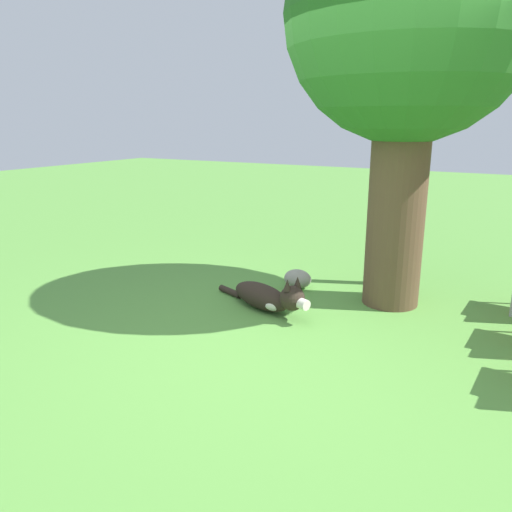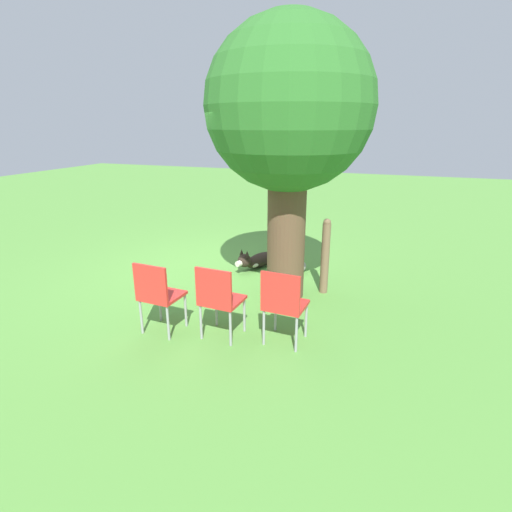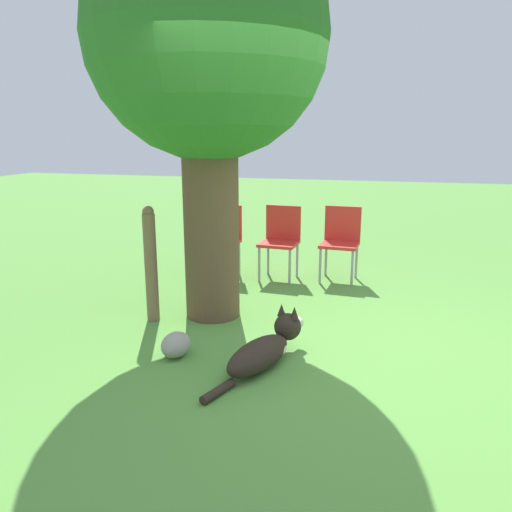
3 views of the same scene
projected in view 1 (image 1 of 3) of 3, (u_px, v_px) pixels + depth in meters
The scene contains 5 objects.
ground_plane at pixel (296, 342), 4.01m from camera, with size 30.00×30.00×0.00m, color #56933D.
oak_tree at pixel (410, 24), 4.21m from camera, with size 2.16×2.16×3.66m.
dog at pixel (268, 297), 4.63m from camera, with size 1.19×0.55×0.40m.
fence_post at pixel (379, 233), 5.29m from camera, with size 0.12×0.12×1.11m.
garden_rock at pixel (298, 279), 5.28m from camera, with size 0.30×0.23×0.20m.
Camera 1 is at (1.52, -3.37, 1.72)m, focal length 35.00 mm.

